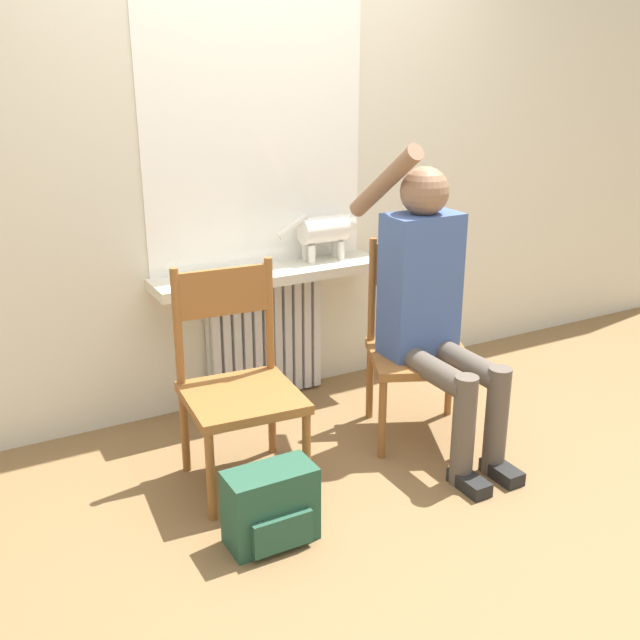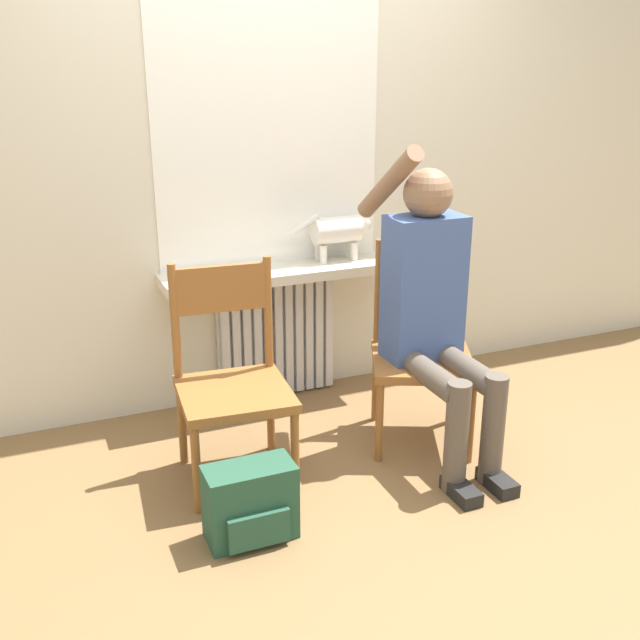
# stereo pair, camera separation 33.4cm
# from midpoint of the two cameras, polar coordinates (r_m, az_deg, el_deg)

# --- Properties ---
(ground_plane) EXTENTS (12.00, 12.00, 0.00)m
(ground_plane) POSITION_cam_midpoint_polar(r_m,az_deg,el_deg) (3.18, 7.11, -13.80)
(ground_plane) COLOR brown
(wall_with_window) EXTENTS (7.00, 0.06, 2.70)m
(wall_with_window) POSITION_cam_midpoint_polar(r_m,az_deg,el_deg) (3.79, -1.47, 13.66)
(wall_with_window) COLOR beige
(wall_with_window) RESTS_ON ground_plane
(radiator) EXTENTS (0.63, 0.08, 0.68)m
(radiator) POSITION_cam_midpoint_polar(r_m,az_deg,el_deg) (3.95, -0.93, -1.20)
(radiator) COLOR silver
(radiator) RESTS_ON ground_plane
(windowsill) EXTENTS (1.21, 0.28, 0.05)m
(windowsill) POSITION_cam_midpoint_polar(r_m,az_deg,el_deg) (3.76, -0.45, 3.55)
(windowsill) COLOR beige
(windowsill) RESTS_ON radiator
(window_glass) EXTENTS (1.16, 0.01, 1.40)m
(window_glass) POSITION_cam_midpoint_polar(r_m,az_deg,el_deg) (3.75, -1.28, 14.80)
(window_glass) COLOR white
(window_glass) RESTS_ON windowsill
(chair_left) EXTENTS (0.49, 0.49, 0.93)m
(chair_left) POSITION_cam_midpoint_polar(r_m,az_deg,el_deg) (3.16, -3.75, -4.45)
(chair_left) COLOR brown
(chair_left) RESTS_ON ground_plane
(chair_right) EXTENTS (0.60, 0.60, 0.93)m
(chair_right) POSITION_cam_midpoint_polar(r_m,az_deg,el_deg) (3.53, 10.48, -2.06)
(chair_right) COLOR brown
(chair_right) RESTS_ON ground_plane
(person) EXTENTS (0.36, 1.01, 1.40)m
(person) POSITION_cam_midpoint_polar(r_m,az_deg,el_deg) (3.35, 11.53, 1.12)
(person) COLOR brown
(person) RESTS_ON ground_plane
(cat) EXTENTS (0.46, 0.13, 0.25)m
(cat) POSITION_cam_midpoint_polar(r_m,az_deg,el_deg) (3.88, 3.96, 6.79)
(cat) COLOR silver
(cat) RESTS_ON windowsill
(backpack) EXTENTS (0.34, 0.20, 0.30)m
(backpack) POSITION_cam_midpoint_polar(r_m,az_deg,el_deg) (2.89, -1.93, -13.89)
(backpack) COLOR #234C38
(backpack) RESTS_ON ground_plane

